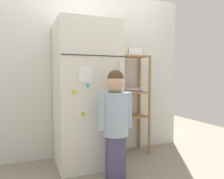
{
  "coord_description": "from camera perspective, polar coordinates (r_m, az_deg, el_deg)",
  "views": [
    {
      "loc": [
        -0.84,
        -2.57,
        1.05
      ],
      "look_at": [
        0.2,
        0.02,
        0.89
      ],
      "focal_mm": 36.06,
      "sensor_mm": 36.0,
      "label": 1
    }
  ],
  "objects": [
    {
      "name": "fruit_bin",
      "position": [
        3.09,
        5.56,
        9.13
      ],
      "size": [
        0.23,
        0.16,
        0.09
      ],
      "color": "white",
      "rests_on": "pantry_shelf_unit"
    },
    {
      "name": "ground_plane",
      "position": [
        2.9,
        -3.64,
        -17.95
      ],
      "size": [
        6.0,
        6.0,
        0.0
      ],
      "primitive_type": "plane",
      "color": "gray"
    },
    {
      "name": "kitchen_wall_back",
      "position": [
        3.05,
        -5.85,
        4.07
      ],
      "size": [
        2.78,
        0.03,
        2.18
      ],
      "primitive_type": "cube",
      "color": "silver",
      "rests_on": "ground"
    },
    {
      "name": "child_standing",
      "position": [
        2.28,
        0.88,
        -6.15
      ],
      "size": [
        0.36,
        0.27,
        1.12
      ],
      "color": "#4E4B6B",
      "rests_on": "ground"
    },
    {
      "name": "pantry_shelf_unit",
      "position": [
        3.08,
        4.83,
        -1.89
      ],
      "size": [
        0.44,
        0.32,
        1.33
      ],
      "color": "#9E7247",
      "rests_on": "ground"
    },
    {
      "name": "refrigerator",
      "position": [
        2.69,
        -6.49,
        -1.15
      ],
      "size": [
        0.71,
        0.66,
        1.68
      ],
      "color": "silver",
      "rests_on": "ground"
    }
  ]
}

